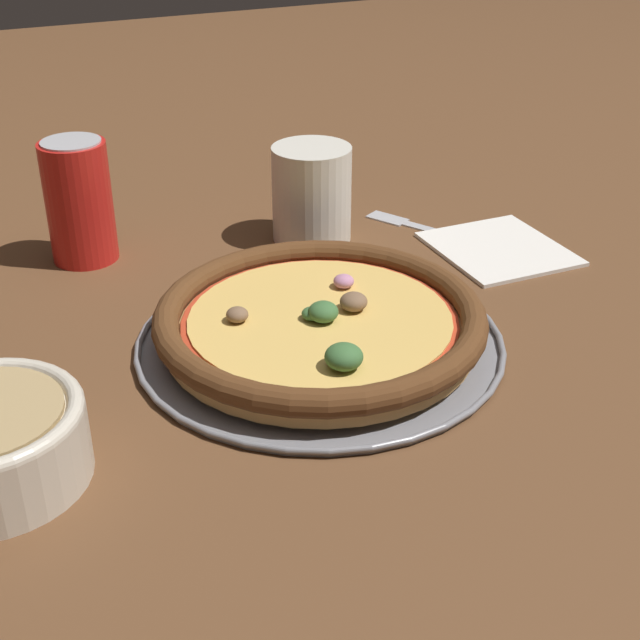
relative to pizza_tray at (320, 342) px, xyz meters
name	(u,v)px	position (x,y,z in m)	size (l,w,h in m)	color
ground_plane	(320,346)	(0.00, 0.00, 0.00)	(3.00, 3.00, 0.00)	brown
pizza_tray	(320,342)	(0.00, 0.00, 0.00)	(0.31, 0.31, 0.01)	gray
pizza	(320,321)	(0.00, 0.00, 0.02)	(0.28, 0.28, 0.04)	tan
drinking_cup	(312,194)	(-0.21, 0.09, 0.05)	(0.08, 0.08, 0.10)	silver
napkin	(499,247)	(-0.10, 0.25, 0.00)	(0.14, 0.13, 0.01)	white
fork	(436,231)	(-0.17, 0.22, 0.00)	(0.18, 0.11, 0.00)	#B7B7BC
beverage_can	(79,201)	(-0.26, -0.14, 0.06)	(0.07, 0.07, 0.12)	red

